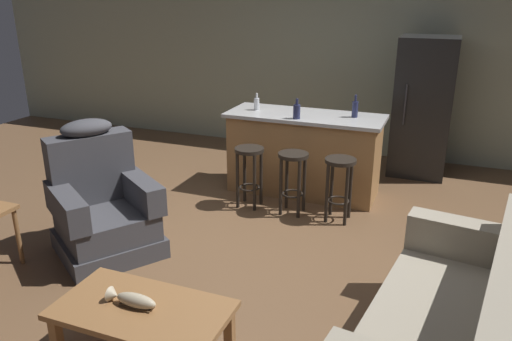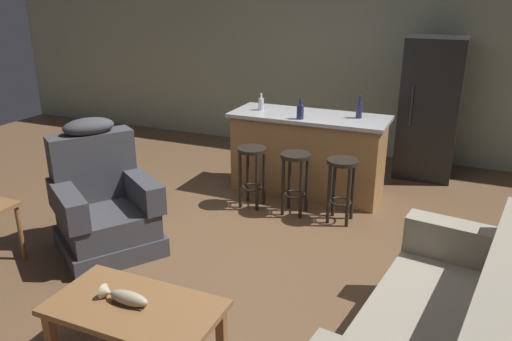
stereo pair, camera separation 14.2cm
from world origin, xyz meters
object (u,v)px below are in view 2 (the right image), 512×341
Objects in this scene: bar_stool_left at (252,166)px; bar_stool_middle at (295,172)px; bar_stool_right at (342,179)px; recliner_near_lamp at (104,205)px; coffee_table at (135,312)px; fish_figurine at (124,297)px; bottle_tall_green at (300,111)px; refrigerator at (430,109)px; couch at (444,336)px; bottle_short_amber at (261,104)px; kitchen_island at (308,154)px; bottle_wine_dark at (359,110)px.

bar_stool_middle is at bearing 0.00° from bar_stool_left.
recliner_near_lamp is at bearing -143.10° from bar_stool_right.
recliner_near_lamp reaches higher than bar_stool_left.
coffee_table is at bearing -10.03° from recliner_near_lamp.
fish_figurine is at bearing -11.78° from recliner_near_lamp.
bar_stool_right is 0.91m from bottle_tall_green.
recliner_near_lamp reaches higher than bar_stool_middle.
refrigerator is at bearing 86.21° from recliner_near_lamp.
bottle_short_amber is at bearing -40.67° from couch.
bottle_short_amber is (-0.60, -0.00, 0.55)m from kitchen_island.
fish_figurine is 2.59m from bar_stool_left.
couch is at bearing -60.35° from bar_stool_right.
refrigerator is at bearing 48.02° from bar_stool_left.
refrigerator is (-0.50, 3.84, 0.54)m from couch.
kitchen_island is 1.02× the size of refrigerator.
bar_stool_middle is at bearing -84.03° from kitchen_island.
bar_stool_right is (0.50, 0.00, 0.00)m from bar_stool_middle.
bottle_tall_green is (0.14, 2.98, 0.57)m from fish_figurine.
kitchen_island is (0.18, 3.21, 0.02)m from fish_figurine.
bar_stool_right is at bearing -28.42° from bottle_short_amber.
bottle_wine_dark is at bearing -120.27° from refrigerator.
bottle_tall_green is (-1.74, 2.40, 0.69)m from couch.
refrigerator reaches higher than kitchen_island.
fish_figurine is 0.19× the size of kitchen_island.
refrigerator is at bearing 49.08° from bottle_tall_green.
refrigerator is 2.17m from bottle_short_amber.
bar_stool_left is at bearing 92.27° from recliner_near_lamp.
coffee_table is 1.62× the size of bar_stool_left.
bottle_tall_green reaches higher than bar_stool_right.
bar_stool_middle reaches higher than fish_figurine.
bottle_short_amber is (-2.31, 2.64, 0.69)m from couch.
bottle_wine_dark is (1.86, 2.11, 0.62)m from recliner_near_lamp.
refrigerator is (2.52, 3.24, 0.46)m from recliner_near_lamp.
bar_stool_left is (-0.44, -0.63, -0.01)m from kitchen_island.
bar_stool_right is 0.39× the size of refrigerator.
kitchen_island is at bearing 86.86° from fish_figurine.
bar_stool_left is (0.88, 1.41, 0.05)m from recliner_near_lamp.
coffee_table is 3.05m from bottle_tall_green.
couch reaches higher than bar_stool_middle.
recliner_near_lamp is 2.43m from kitchen_island.
bar_stool_right is at bearing 0.00° from bar_stool_middle.
couch is 3.57m from bottle_short_amber.
bottle_tall_green is at bearing -97.69° from kitchen_island.
bottle_short_amber is (-0.57, 0.23, -0.01)m from bottle_tall_green.
recliner_near_lamp is at bearing -121.83° from bar_stool_left.
fish_figurine is 0.50× the size of bar_stool_middle.
bar_stool_middle is at bearing -76.19° from bottle_tall_green.
refrigerator is (1.32, 4.40, 0.52)m from coffee_table.
bottle_tall_green reaches higher than couch.
bottle_tall_green is at bearing 87.22° from fish_figurine.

